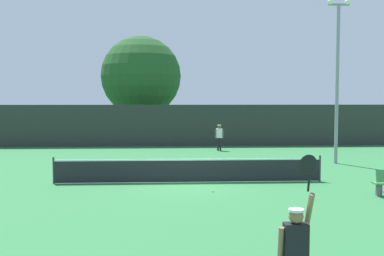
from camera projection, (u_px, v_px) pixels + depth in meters
The scene contains 11 objects.
ground_plane at pixel (189, 182), 18.70m from camera, with size 120.00×120.00×0.00m, color #2D723D.
tennis_net at pixel (189, 170), 18.66m from camera, with size 10.93×0.08×1.07m.
perimeter_fence at pixel (180, 125), 32.86m from camera, with size 35.89×0.12×2.98m, color #2D332D.
player_serving at pixel (296, 244), 7.29m from camera, with size 0.67×0.40×2.52m.
player_receiving at pixel (219, 135), 30.13m from camera, with size 0.57×0.25×1.69m.
tennis_ball at pixel (213, 191), 16.74m from camera, with size 0.07×0.07×0.07m, color #CCE033.
light_pole at pixel (337, 71), 23.91m from camera, with size 1.18×0.28×8.53m.
large_tree at pixel (141, 76), 37.83m from camera, with size 6.58×6.58×8.56m.
parked_car_near at pixel (92, 128), 40.99m from camera, with size 2.20×4.33×1.69m.
parked_car_mid at pixel (145, 129), 39.57m from camera, with size 1.93×4.21×1.69m.
parked_car_far at pixel (255, 129), 40.12m from camera, with size 2.28×4.36×1.69m.
Camera 1 is at (-0.81, -18.50, 3.41)m, focal length 42.96 mm.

